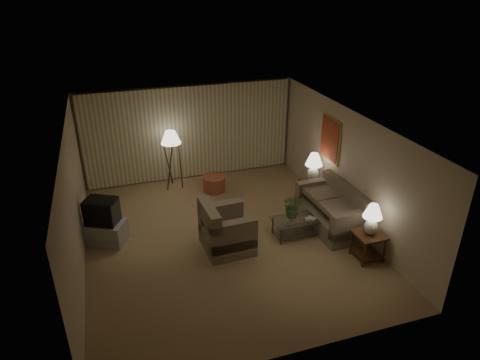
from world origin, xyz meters
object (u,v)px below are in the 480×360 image
crt_tv (102,211)px  ottoman (214,183)px  sofa (330,211)px  table_lamp_near (372,217)px  side_table_near (368,241)px  floor_lamp (172,159)px  tv_cabinet (105,232)px  coffee_table (298,224)px  vase (292,217)px  side_table_far (312,188)px  armchair (227,231)px  table_lamp_far (314,165)px

crt_tv → ottoman: (2.94, 1.68, -0.57)m
sofa → crt_tv: size_ratio=2.38×
sofa → table_lamp_near: table_lamp_near is taller
side_table_near → floor_lamp: 5.61m
tv_cabinet → ottoman: bearing=57.4°
floor_lamp → ottoman: bearing=-27.4°
side_table_near → coffee_table: bearing=129.2°
ottoman → tv_cabinet: bearing=-150.2°
side_table_near → floor_lamp: size_ratio=0.36×
floor_lamp → ottoman: floor_lamp is taller
table_lamp_near → vase: bearing=133.1°
table_lamp_near → vase: table_lamp_near is taller
side_table_near → ottoman: side_table_near is taller
sofa → tv_cabinet: sofa is taller
tv_cabinet → side_table_far: bearing=30.8°
coffee_table → floor_lamp: bearing=124.6°
side_table_far → coffee_table: bearing=-127.0°
armchair → crt_tv: (-2.51, 1.07, 0.34)m
coffee_table → floor_lamp: 4.02m
coffee_table → tv_cabinet: 4.31m
armchair → side_table_near: armchair is taller
side_table_far → table_lamp_near: table_lamp_near is taller
floor_lamp → crt_tv: bearing=-131.0°
sofa → ottoman: 3.39m
floor_lamp → table_lamp_far: bearing=-30.4°
table_lamp_far → sofa: bearing=-96.8°
armchair → side_table_far: 3.01m
table_lamp_near → floor_lamp: 5.59m
armchair → table_lamp_far: bearing=-66.3°
side_table_far → crt_tv: crt_tv is taller
sofa → floor_lamp: 4.48m
armchair → floor_lamp: size_ratio=0.70×
armchair → vase: armchair is taller
vase → coffee_table: bearing=-0.0°
side_table_far → ottoman: bearing=148.3°
side_table_near → tv_cabinet: bearing=156.0°
coffee_table → ottoman: bearing=114.3°
coffee_table → crt_tv: (-4.18, 1.07, 0.50)m
floor_lamp → side_table_near: bearing=-54.1°
armchair → vase: (1.52, -0.00, 0.05)m
side_table_far → tv_cabinet: bearing=-176.9°
sofa → table_lamp_near: size_ratio=2.80×
coffee_table → side_table_far: bearing=53.0°
table_lamp_near → sofa: bearing=96.3°
sofa → side_table_far: 1.26m
table_lamp_near → tv_cabinet: (-5.20, 2.32, -0.75)m
sofa → table_lamp_far: table_lamp_far is taller
table_lamp_near → coffee_table: table_lamp_near is taller
sofa → coffee_table: sofa is taller
sofa → floor_lamp: size_ratio=1.16×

